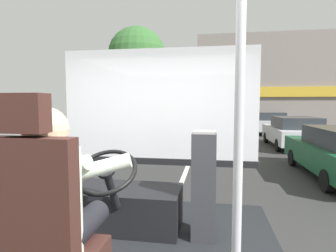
# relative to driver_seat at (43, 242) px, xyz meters

# --- Properties ---
(ground) EXTENTS (18.00, 44.00, 0.06)m
(ground) POSITION_rel_driver_seat_xyz_m (0.16, 9.35, -1.18)
(ground) COLOR #313131
(driver_seat) EXTENTS (0.48, 0.48, 1.30)m
(driver_seat) POSITION_rel_driver_seat_xyz_m (0.00, 0.00, 0.00)
(driver_seat) COLOR black
(driver_seat) RESTS_ON bus_floor
(bus_driver) EXTENTS (0.76, 0.59, 0.80)m
(bus_driver) POSITION_rel_driver_seat_xyz_m (-0.00, 0.12, 0.19)
(bus_driver) COLOR black
(bus_driver) RESTS_ON driver_seat
(steering_console) EXTENTS (1.10, 1.03, 0.86)m
(steering_console) POSITION_rel_driver_seat_xyz_m (0.00, 1.34, -0.33)
(steering_console) COLOR black
(steering_console) RESTS_ON bus_floor
(handrail_pole) EXTENTS (0.04, 0.04, 2.00)m
(handrail_pole) POSITION_rel_driver_seat_xyz_m (0.97, 0.05, 0.45)
(handrail_pole) COLOR #B7B7BC
(handrail_pole) RESTS_ON bus_floor
(fare_box) EXTENTS (0.22, 0.22, 1.01)m
(fare_box) POSITION_rel_driver_seat_xyz_m (0.78, 1.25, -0.05)
(fare_box) COLOR #333338
(fare_box) RESTS_ON bus_floor
(windshield_panel) EXTENTS (2.50, 0.08, 1.48)m
(windshield_panel) POSITION_rel_driver_seat_xyz_m (0.16, 2.17, 0.50)
(windshield_panel) COLOR silver
(street_tree) EXTENTS (2.78, 2.78, 5.54)m
(street_tree) POSITION_rel_driver_seat_xyz_m (-2.76, 11.62, 2.97)
(street_tree) COLOR #4C3828
(street_tree) RESTS_ON ground
(shop_building) EXTENTS (13.40, 5.92, 6.16)m
(shop_building) POSITION_rel_driver_seat_xyz_m (6.59, 18.94, 1.93)
(shop_building) COLOR gray
(shop_building) RESTS_ON ground
(parked_car_white) EXTENTS (1.94, 3.82, 1.31)m
(parked_car_white) POSITION_rel_driver_seat_xyz_m (4.31, 10.86, -0.48)
(parked_car_white) COLOR silver
(parked_car_white) RESTS_ON ground
(parked_car_silver) EXTENTS (1.98, 4.47, 1.33)m
(parked_car_silver) POSITION_rel_driver_seat_xyz_m (4.36, 16.69, -0.47)
(parked_car_silver) COLOR silver
(parked_car_silver) RESTS_ON ground
(parked_car_charcoal) EXTENTS (1.86, 4.48, 1.37)m
(parked_car_charcoal) POSITION_rel_driver_seat_xyz_m (4.22, 22.51, -0.45)
(parked_car_charcoal) COLOR #474C51
(parked_car_charcoal) RESTS_ON ground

